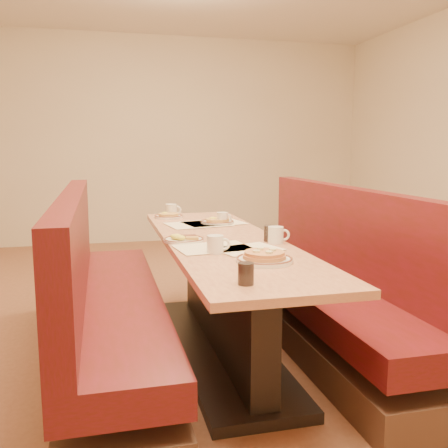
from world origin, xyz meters
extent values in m
plane|color=#9E6647|center=(0.00, 0.00, 0.00)|extent=(8.00, 8.00, 0.00)
cube|color=beige|center=(0.00, 4.00, 1.40)|extent=(6.00, 0.04, 2.80)
cube|color=black|center=(0.00, 0.00, 0.03)|extent=(0.55, 1.88, 0.06)
cube|color=black|center=(0.00, 0.00, 0.35)|extent=(0.15, 1.75, 0.71)
cube|color=#E8A36B|center=(0.00, 0.00, 0.73)|extent=(0.70, 2.50, 0.04)
cube|color=#4C3326|center=(-0.68, 0.00, 0.10)|extent=(0.55, 2.50, 0.20)
cube|color=maroon|center=(-0.68, 0.00, 0.37)|extent=(0.55, 2.50, 0.16)
cube|color=maroon|center=(-0.89, 0.00, 0.75)|extent=(0.12, 2.50, 0.60)
cube|color=#4C3326|center=(0.68, 0.00, 0.10)|extent=(0.55, 2.50, 0.20)
cube|color=maroon|center=(0.68, 0.00, 0.37)|extent=(0.55, 2.50, 0.16)
cube|color=maroon|center=(0.89, 0.00, 0.75)|extent=(0.12, 2.50, 0.60)
cube|color=#FFF4C7|center=(-0.12, -0.28, 0.75)|extent=(0.45, 0.36, 0.00)
cube|color=#FFF4C7|center=(0.06, -0.36, 0.75)|extent=(0.41, 0.36, 0.00)
cube|color=#FFF4C7|center=(-0.04, 0.58, 0.75)|extent=(0.49, 0.40, 0.00)
cube|color=#FFF4C7|center=(0.09, 0.63, 0.75)|extent=(0.49, 0.40, 0.00)
cylinder|color=white|center=(0.05, -0.67, 0.76)|extent=(0.29, 0.29, 0.02)
torus|color=brown|center=(0.05, -0.67, 0.77)|extent=(0.28, 0.28, 0.01)
cylinder|color=#DD924F|center=(0.05, -0.67, 0.78)|extent=(0.21, 0.21, 0.02)
cylinder|color=#DD924F|center=(0.05, -0.67, 0.80)|extent=(0.20, 0.20, 0.02)
cylinder|color=beige|center=(0.10, -0.66, 0.81)|extent=(0.04, 0.04, 0.01)
cylinder|color=beige|center=(0.04, -0.63, 0.81)|extent=(0.04, 0.04, 0.01)
cylinder|color=beige|center=(0.01, -0.68, 0.81)|extent=(0.04, 0.04, 0.01)
cylinder|color=beige|center=(0.06, -0.72, 0.81)|extent=(0.04, 0.04, 0.01)
cylinder|color=white|center=(-0.25, -0.03, 0.76)|extent=(0.25, 0.25, 0.02)
torus|color=brown|center=(-0.25, -0.03, 0.77)|extent=(0.24, 0.24, 0.01)
ellipsoid|color=yellow|center=(-0.29, -0.04, 0.78)|extent=(0.06, 0.06, 0.03)
ellipsoid|color=yellow|center=(-0.27, -0.08, 0.78)|extent=(0.05, 0.05, 0.03)
ellipsoid|color=yellow|center=(-0.30, -0.01, 0.78)|extent=(0.05, 0.05, 0.03)
cylinder|color=brown|center=(-0.21, -0.02, 0.78)|extent=(0.09, 0.02, 0.02)
cylinder|color=brown|center=(-0.21, 0.01, 0.78)|extent=(0.09, 0.02, 0.02)
cube|color=#BF8B3B|center=(-0.20, -0.07, 0.77)|extent=(0.08, 0.06, 0.02)
cylinder|color=white|center=(0.11, 0.60, 0.76)|extent=(0.25, 0.25, 0.02)
torus|color=brown|center=(0.11, 0.60, 0.77)|extent=(0.24, 0.24, 0.01)
cylinder|color=gold|center=(0.11, 0.60, 0.78)|extent=(0.17, 0.17, 0.02)
ellipsoid|color=yellow|center=(0.08, 0.62, 0.79)|extent=(0.05, 0.05, 0.03)
cylinder|color=white|center=(-0.20, 1.00, 0.76)|extent=(0.23, 0.23, 0.02)
torus|color=brown|center=(-0.20, 1.00, 0.77)|extent=(0.23, 0.23, 0.01)
cylinder|color=gold|center=(-0.20, 1.00, 0.78)|extent=(0.16, 0.16, 0.02)
ellipsoid|color=yellow|center=(-0.23, 1.02, 0.78)|extent=(0.05, 0.05, 0.02)
cylinder|color=white|center=(0.27, -0.22, 0.80)|extent=(0.09, 0.09, 0.10)
torus|color=white|center=(0.32, -0.23, 0.80)|extent=(0.07, 0.03, 0.07)
cylinder|color=black|center=(0.27, -0.22, 0.84)|extent=(0.08, 0.08, 0.01)
cylinder|color=white|center=(-0.14, -0.41, 0.80)|extent=(0.09, 0.09, 0.10)
torus|color=white|center=(-0.09, -0.41, 0.80)|extent=(0.07, 0.02, 0.07)
cylinder|color=black|center=(-0.14, -0.41, 0.84)|extent=(0.08, 0.08, 0.01)
cylinder|color=white|center=(0.14, 0.57, 0.79)|extent=(0.08, 0.08, 0.09)
torus|color=white|center=(0.19, 0.58, 0.79)|extent=(0.06, 0.02, 0.06)
cylinder|color=black|center=(0.14, 0.57, 0.83)|extent=(0.07, 0.07, 0.01)
cylinder|color=white|center=(-0.16, 1.10, 0.80)|extent=(0.09, 0.09, 0.10)
torus|color=white|center=(-0.11, 1.10, 0.80)|extent=(0.07, 0.02, 0.07)
cylinder|color=black|center=(-0.16, 1.10, 0.84)|extent=(0.08, 0.08, 0.01)
cylinder|color=black|center=(-0.15, -1.04, 0.80)|extent=(0.06, 0.06, 0.09)
cylinder|color=silver|center=(-0.15, -1.04, 0.80)|extent=(0.07, 0.07, 0.09)
cylinder|color=black|center=(0.26, -0.15, 0.80)|extent=(0.07, 0.07, 0.09)
cylinder|color=silver|center=(0.26, -0.15, 0.80)|extent=(0.07, 0.07, 0.10)
camera|label=1|loc=(-0.72, -2.97, 1.32)|focal=40.00mm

